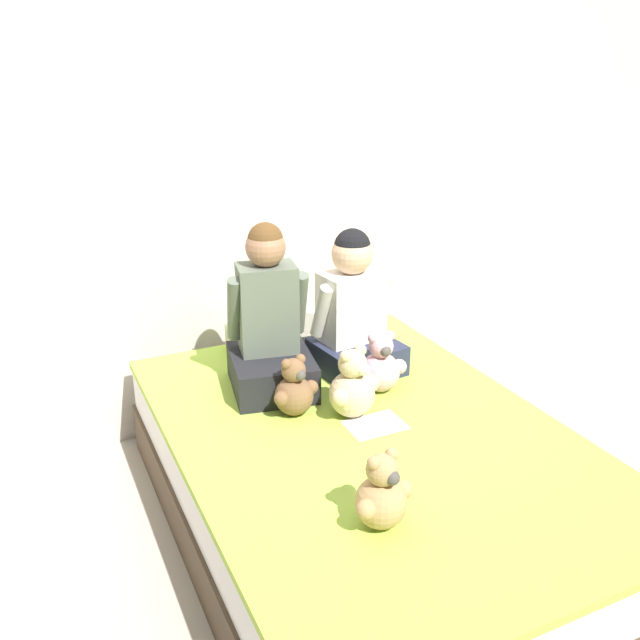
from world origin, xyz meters
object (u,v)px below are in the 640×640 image
at_px(pillow_at_headboard, 284,338).
at_px(teddy_bear_between_children, 353,387).
at_px(child_on_right, 353,312).
at_px(teddy_bear_held_by_right_child, 381,366).
at_px(child_on_left, 269,327).
at_px(bed, 366,482).
at_px(sign_card, 375,425).
at_px(teddy_bear_held_by_left_child, 294,390).
at_px(teddy_bear_at_foot_of_bed, 382,495).

bearing_deg(pillow_at_headboard, teddy_bear_between_children, -89.72).
relative_size(child_on_right, teddy_bear_held_by_right_child, 2.42).
relative_size(child_on_left, pillow_at_headboard, 1.44).
bearing_deg(child_on_left, pillow_at_headboard, 69.63).
bearing_deg(bed, sign_card, 25.29).
height_order(teddy_bear_held_by_left_child, teddy_bear_held_by_right_child, teddy_bear_held_by_right_child).
relative_size(pillow_at_headboard, sign_card, 2.20).
height_order(bed, child_on_right, child_on_right).
distance_m(child_on_right, pillow_at_headboard, 0.41).
relative_size(child_on_left, teddy_bear_at_foot_of_bed, 2.77).
bearing_deg(bed, teddy_bear_at_foot_of_bed, -114.97).
height_order(bed, child_on_left, child_on_left).
distance_m(teddy_bear_at_foot_of_bed, pillow_at_headboard, 1.27).
bearing_deg(teddy_bear_held_by_right_child, bed, -121.09).
relative_size(teddy_bear_held_by_right_child, teddy_bear_at_foot_of_bed, 1.04).
bearing_deg(teddy_bear_held_by_right_child, teddy_bear_between_children, -139.49).
distance_m(teddy_bear_held_by_right_child, pillow_at_headboard, 0.57).
bearing_deg(teddy_bear_at_foot_of_bed, teddy_bear_held_by_right_child, 46.60).
bearing_deg(teddy_bear_between_children, child_on_left, 98.61).
bearing_deg(child_on_left, teddy_bear_between_children, -51.71).
relative_size(teddy_bear_between_children, pillow_at_headboard, 0.59).
xyz_separation_m(bed, teddy_bear_at_foot_of_bed, (-0.22, -0.47, 0.32)).
relative_size(bed, teddy_bear_held_by_left_child, 8.28).
xyz_separation_m(child_on_left, teddy_bear_held_by_right_child, (0.38, -0.23, -0.15)).
xyz_separation_m(teddy_bear_held_by_left_child, teddy_bear_at_foot_of_bed, (-0.03, -0.69, 0.00)).
height_order(teddy_bear_held_by_right_child, teddy_bear_between_children, teddy_bear_between_children).
bearing_deg(child_on_left, bed, -58.40).
bearing_deg(child_on_right, teddy_bear_at_foot_of_bed, -119.93).
xyz_separation_m(child_on_left, child_on_right, (0.37, -0.00, -0.00)).
height_order(child_on_right, pillow_at_headboard, child_on_right).
height_order(bed, teddy_bear_held_by_right_child, teddy_bear_held_by_right_child).
height_order(teddy_bear_between_children, pillow_at_headboard, teddy_bear_between_children).
bearing_deg(teddy_bear_at_foot_of_bed, bed, 51.38).
relative_size(child_on_right, teddy_bear_at_foot_of_bed, 2.52).
relative_size(child_on_right, pillow_at_headboard, 1.31).
height_order(child_on_left, pillow_at_headboard, child_on_left).
bearing_deg(teddy_bear_between_children, bed, -110.43).
bearing_deg(teddy_bear_at_foot_of_bed, child_on_left, 74.22).
distance_m(bed, child_on_right, 0.70).
distance_m(bed, teddy_bear_held_by_right_child, 0.45).
bearing_deg(bed, teddy_bear_held_by_right_child, 52.49).
distance_m(child_on_left, sign_card, 0.57).
xyz_separation_m(bed, pillow_at_headboard, (0.00, 0.78, 0.27)).
bearing_deg(child_on_left, teddy_bear_at_foot_of_bed, -81.35).
height_order(child_on_right, teddy_bear_held_by_left_child, child_on_right).
height_order(teddy_bear_at_foot_of_bed, sign_card, teddy_bear_at_foot_of_bed).
xyz_separation_m(teddy_bear_held_by_left_child, teddy_bear_between_children, (0.19, -0.10, 0.02)).
xyz_separation_m(child_on_left, teddy_bear_between_children, (0.19, -0.36, -0.14)).
bearing_deg(teddy_bear_between_children, teddy_bear_at_foot_of_bed, -129.42).
distance_m(child_on_right, teddy_bear_held_by_left_child, 0.48).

